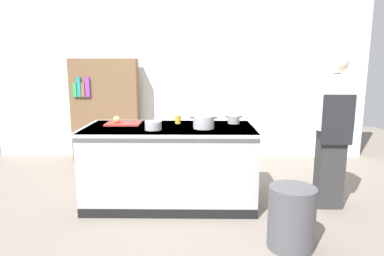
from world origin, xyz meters
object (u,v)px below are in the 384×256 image
(person_chef, at_px, (333,128))
(mixing_bowl, at_px, (153,126))
(onion, at_px, (117,120))
(sauce_pan, at_px, (234,120))
(juice_cup, at_px, (178,119))
(stock_pot, at_px, (204,122))
(bookshelf, at_px, (106,110))
(trash_bin, at_px, (291,217))

(person_chef, bearing_deg, mixing_bowl, 83.58)
(onion, bearing_deg, sauce_pan, 4.67)
(juice_cup, bearing_deg, person_chef, -11.02)
(stock_pot, xyz_separation_m, sauce_pan, (0.37, 0.32, -0.02))
(person_chef, height_order, bookshelf, person_chef)
(onion, xyz_separation_m, bookshelf, (-0.58, 1.68, -0.11))
(sauce_pan, bearing_deg, stock_pot, -138.70)
(sauce_pan, distance_m, juice_cup, 0.67)
(mixing_bowl, xyz_separation_m, juice_cup, (0.25, 0.40, 0.00))
(sauce_pan, xyz_separation_m, juice_cup, (-0.67, -0.02, 0.00))
(onion, relative_size, person_chef, 0.05)
(mixing_bowl, xyz_separation_m, person_chef, (1.97, 0.07, -0.03))
(sauce_pan, relative_size, juice_cup, 2.07)
(mixing_bowl, xyz_separation_m, trash_bin, (1.30, -0.82, -0.67))
(mixing_bowl, bearing_deg, onion, 147.04)
(mixing_bowl, relative_size, juice_cup, 1.82)
(juice_cup, height_order, bookshelf, bookshelf)
(juice_cup, height_order, trash_bin, juice_cup)
(onion, bearing_deg, trash_bin, -32.42)
(stock_pot, height_order, bookshelf, bookshelf)
(onion, xyz_separation_m, trash_bin, (1.77, -1.13, -0.68))
(sauce_pan, bearing_deg, person_chef, -18.51)
(stock_pot, relative_size, mixing_bowl, 1.64)
(person_chef, relative_size, bookshelf, 1.01)
(sauce_pan, bearing_deg, mixing_bowl, -155.54)
(sauce_pan, xyz_separation_m, person_chef, (1.05, -0.35, -0.03))
(sauce_pan, relative_size, mixing_bowl, 1.14)
(trash_bin, bearing_deg, bookshelf, 130.07)
(onion, height_order, sauce_pan, onion)
(sauce_pan, xyz_separation_m, mixing_bowl, (-0.92, -0.42, -0.00))
(onion, bearing_deg, person_chef, -5.58)
(sauce_pan, xyz_separation_m, bookshelf, (-1.97, 1.56, -0.10))
(onion, relative_size, juice_cup, 0.85)
(mixing_bowl, height_order, trash_bin, mixing_bowl)
(trash_bin, bearing_deg, person_chef, 53.17)
(onion, distance_m, trash_bin, 2.21)
(sauce_pan, relative_size, person_chef, 0.12)
(stock_pot, relative_size, person_chef, 0.17)
(mixing_bowl, height_order, bookshelf, bookshelf)
(mixing_bowl, height_order, juice_cup, juice_cup)
(mixing_bowl, distance_m, person_chef, 1.97)
(onion, distance_m, juice_cup, 0.72)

